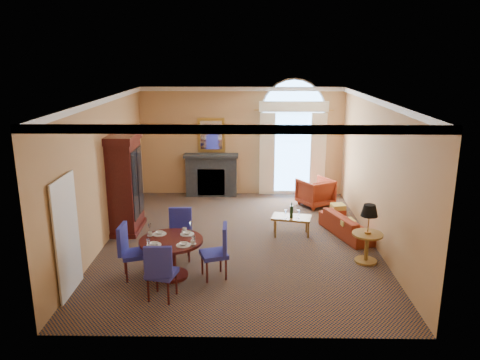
{
  "coord_description": "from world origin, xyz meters",
  "views": [
    {
      "loc": [
        0.17,
        -9.91,
        4.12
      ],
      "look_at": [
        0.0,
        0.5,
        1.3
      ],
      "focal_mm": 35.0,
      "sensor_mm": 36.0,
      "label": 1
    }
  ],
  "objects_px": {
    "sofa": "(349,225)",
    "side_table": "(368,227)",
    "armoire": "(125,185)",
    "dining_table": "(171,249)",
    "coffee_table": "(292,218)",
    "armchair": "(315,192)"
  },
  "relations": [
    {
      "from": "armoire",
      "to": "armchair",
      "type": "bearing_deg",
      "value": 22.28
    },
    {
      "from": "armoire",
      "to": "armchair",
      "type": "distance_m",
      "value": 5.23
    },
    {
      "from": "sofa",
      "to": "coffee_table",
      "type": "height_order",
      "value": "coffee_table"
    },
    {
      "from": "sofa",
      "to": "armchair",
      "type": "height_order",
      "value": "armchair"
    },
    {
      "from": "coffee_table",
      "to": "side_table",
      "type": "distance_m",
      "value": 2.03
    },
    {
      "from": "dining_table",
      "to": "sofa",
      "type": "xyz_separation_m",
      "value": [
        3.8,
        2.2,
        -0.31
      ]
    },
    {
      "from": "sofa",
      "to": "side_table",
      "type": "bearing_deg",
      "value": 162.44
    },
    {
      "from": "armchair",
      "to": "side_table",
      "type": "distance_m",
      "value": 3.73
    },
    {
      "from": "armoire",
      "to": "armchair",
      "type": "xyz_separation_m",
      "value": [
        4.79,
        1.96,
        -0.74
      ]
    },
    {
      "from": "sofa",
      "to": "side_table",
      "type": "xyz_separation_m",
      "value": [
        0.05,
        -1.48,
        0.5
      ]
    },
    {
      "from": "armoire",
      "to": "sofa",
      "type": "height_order",
      "value": "armoire"
    },
    {
      "from": "armoire",
      "to": "dining_table",
      "type": "relative_size",
      "value": 1.94
    },
    {
      "from": "dining_table",
      "to": "coffee_table",
      "type": "relative_size",
      "value": 1.22
    },
    {
      "from": "sofa",
      "to": "armchair",
      "type": "relative_size",
      "value": 2.02
    },
    {
      "from": "armoire",
      "to": "sofa",
      "type": "relative_size",
      "value": 1.36
    },
    {
      "from": "dining_table",
      "to": "armchair",
      "type": "distance_m",
      "value": 5.51
    },
    {
      "from": "sofa",
      "to": "side_table",
      "type": "height_order",
      "value": "side_table"
    },
    {
      "from": "coffee_table",
      "to": "side_table",
      "type": "height_order",
      "value": "side_table"
    },
    {
      "from": "armchair",
      "to": "side_table",
      "type": "relative_size",
      "value": 0.71
    },
    {
      "from": "coffee_table",
      "to": "side_table",
      "type": "relative_size",
      "value": 0.82
    },
    {
      "from": "dining_table",
      "to": "armchair",
      "type": "xyz_separation_m",
      "value": [
        3.32,
        4.39,
        -0.17
      ]
    },
    {
      "from": "armoire",
      "to": "side_table",
      "type": "distance_m",
      "value": 5.6
    }
  ]
}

